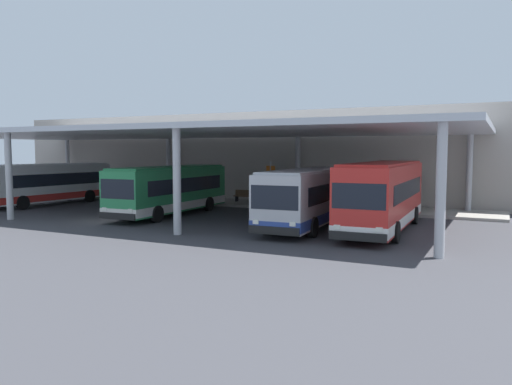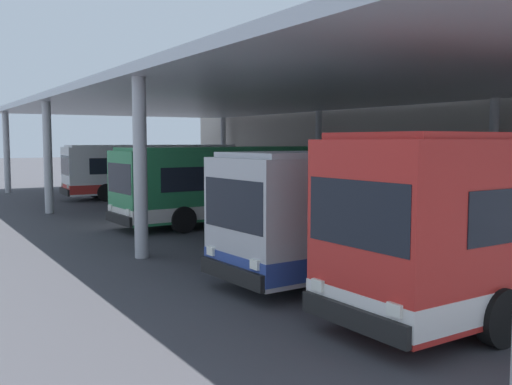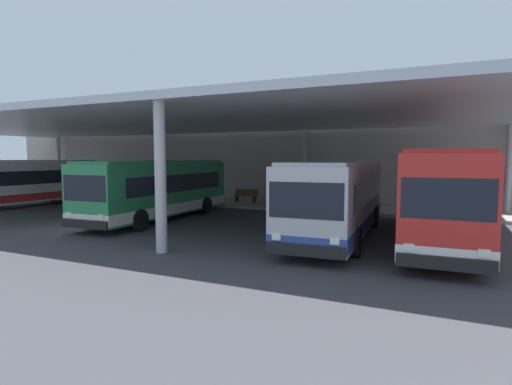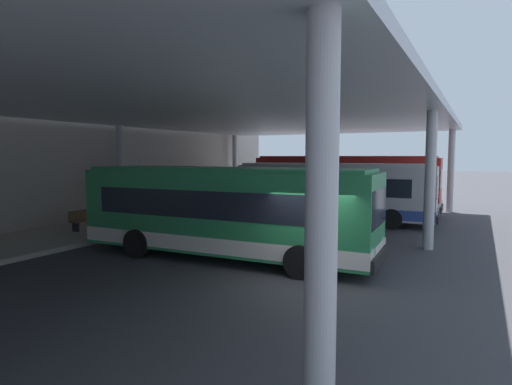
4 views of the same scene
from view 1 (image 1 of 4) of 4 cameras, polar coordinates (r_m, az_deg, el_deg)
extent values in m
plane|color=#3D3D42|center=(31.13, -15.50, -3.10)|extent=(200.00, 200.00, 0.00)
cube|color=#A39E93|center=(40.54, -4.31, -1.04)|extent=(42.00, 4.50, 0.18)
cube|color=#ADA399|center=(43.16, -2.12, 4.12)|extent=(48.00, 1.60, 7.39)
cube|color=silver|center=(35.15, -9.64, 6.70)|extent=(40.00, 17.00, 0.30)
cylinder|color=#B2B2B7|center=(53.51, -20.60, 2.79)|extent=(0.40, 0.40, 5.25)
cylinder|color=#B2B2B7|center=(33.77, -26.27, 1.65)|extent=(0.40, 0.40, 5.25)
cylinder|color=#B2B2B7|center=(45.25, -9.91, 2.72)|extent=(0.40, 0.40, 5.25)
cylinder|color=#B2B2B7|center=(25.08, -8.98, 1.19)|extent=(0.40, 0.40, 5.25)
cylinder|color=#B2B2B7|center=(39.19, 4.76, 2.48)|extent=(0.40, 0.40, 5.25)
cylinder|color=#B2B2B7|center=(20.53, 20.27, 0.19)|extent=(0.40, 0.40, 5.25)
cylinder|color=#B2B2B7|center=(36.45, 23.08, 1.95)|extent=(0.40, 0.40, 5.25)
cube|color=white|center=(42.12, -22.47, 1.03)|extent=(3.02, 10.51, 2.70)
cube|color=red|center=(42.19, -22.43, -0.32)|extent=(3.04, 10.53, 0.50)
cube|color=black|center=(42.19, -22.32, 1.45)|extent=(2.96, 8.64, 0.90)
cube|color=white|center=(42.06, -22.53, 2.95)|extent=(2.80, 10.09, 0.12)
cylinder|color=black|center=(41.32, -26.99, -0.86)|extent=(0.33, 1.01, 1.00)
cylinder|color=black|center=(39.31, -25.01, -1.05)|extent=(0.33, 1.01, 1.00)
cylinder|color=black|center=(44.95, -20.52, -0.23)|extent=(0.33, 1.01, 1.00)
cylinder|color=black|center=(43.10, -18.42, -0.38)|extent=(0.33, 1.01, 1.00)
cube|color=#28844C|center=(32.93, -9.72, 0.39)|extent=(2.95, 10.50, 2.70)
cube|color=white|center=(33.02, -9.70, -1.34)|extent=(2.97, 10.52, 0.50)
cube|color=black|center=(33.03, -9.58, 0.93)|extent=(2.90, 8.63, 0.90)
cube|color=black|center=(28.79, -15.45, 0.38)|extent=(2.30, 0.22, 1.10)
cube|color=black|center=(28.86, -15.50, -2.61)|extent=(2.45, 0.27, 0.36)
cube|color=#2A8B50|center=(32.86, -9.76, 2.85)|extent=(2.73, 10.07, 0.12)
cube|color=yellow|center=(28.76, -15.44, 2.01)|extent=(1.75, 0.20, 0.28)
cube|color=white|center=(29.41, -16.85, -1.82)|extent=(0.28, 0.09, 0.20)
cube|color=white|center=(28.27, -14.09, -2.01)|extent=(0.28, 0.09, 0.20)
cylinder|color=black|center=(31.19, -14.87, -2.15)|extent=(0.32, 1.01, 1.00)
cylinder|color=black|center=(29.72, -11.19, -2.42)|extent=(0.32, 1.01, 1.00)
cylinder|color=black|center=(36.09, -8.78, -1.13)|extent=(0.32, 1.01, 1.00)
cylinder|color=black|center=(34.82, -5.39, -1.31)|extent=(0.32, 1.01, 1.00)
cube|color=#B7B7BC|center=(27.54, 6.07, -0.40)|extent=(3.02, 10.51, 2.70)
cube|color=#2D4799|center=(27.65, 6.06, -2.46)|extent=(3.04, 10.53, 0.50)
cube|color=black|center=(27.66, 6.17, 0.25)|extent=(2.97, 8.65, 0.90)
cube|color=black|center=(22.68, 2.13, -0.58)|extent=(2.30, 0.24, 1.10)
cube|color=black|center=(22.78, 2.04, -4.36)|extent=(2.45, 0.28, 0.36)
cube|color=silver|center=(27.45, 6.10, 2.53)|extent=(2.80, 10.09, 0.12)
cube|color=yellow|center=(22.64, 2.17, 1.49)|extent=(1.75, 0.21, 0.28)
cube|color=white|center=(23.08, -0.03, -3.36)|extent=(0.28, 0.09, 0.20)
cube|color=white|center=(22.42, 4.19, -3.61)|extent=(0.28, 0.09, 0.20)
cylinder|color=black|center=(25.09, 1.14, -3.63)|extent=(0.33, 1.01, 1.00)
cylinder|color=black|center=(24.27, 6.50, -3.95)|extent=(0.33, 1.01, 1.00)
cylinder|color=black|center=(30.75, 5.49, -2.11)|extent=(0.33, 1.01, 1.00)
cylinder|color=black|center=(30.08, 9.94, -2.31)|extent=(0.33, 1.01, 1.00)
cube|color=red|center=(26.95, 14.28, -0.20)|extent=(2.86, 11.28, 3.10)
cube|color=white|center=(27.07, 14.23, -2.73)|extent=(2.88, 11.30, 0.50)
cube|color=black|center=(27.07, 14.35, 0.45)|extent=(2.84, 9.26, 0.90)
cube|color=black|center=(21.50, 11.60, -0.43)|extent=(2.30, 0.19, 1.10)
cube|color=black|center=(21.63, 11.47, -4.94)|extent=(2.45, 0.24, 0.36)
cube|color=red|center=(26.86, 14.35, 3.22)|extent=(2.65, 10.82, 0.12)
cube|color=yellow|center=(21.47, 11.67, 2.29)|extent=(1.75, 0.18, 0.28)
cube|color=white|center=(21.81, 9.19, -3.89)|extent=(0.28, 0.09, 0.20)
cube|color=white|center=(21.40, 13.85, -4.13)|extent=(0.28, 0.09, 0.20)
cylinder|color=black|center=(24.01, 9.81, -4.08)|extent=(0.31, 1.01, 1.00)
cylinder|color=black|center=(23.51, 15.61, -4.37)|extent=(0.31, 1.01, 1.00)
cylinder|color=black|center=(30.33, 13.02, -2.30)|extent=(0.31, 1.01, 1.00)
cylinder|color=black|center=(29.94, 17.61, -2.50)|extent=(0.31, 1.01, 1.00)
cube|color=brown|center=(39.32, -1.32, -0.41)|extent=(1.80, 0.44, 0.08)
cube|color=brown|center=(39.47, -1.18, -0.03)|extent=(1.80, 0.06, 0.44)
cube|color=#2D2D33|center=(39.67, -2.21, -0.70)|extent=(0.10, 0.36, 0.45)
cube|color=#2D2D33|center=(39.02, -0.41, -0.78)|extent=(0.10, 0.36, 0.45)
cylinder|color=#33383D|center=(37.62, 3.10, -0.65)|extent=(0.48, 0.48, 0.90)
cylinder|color=black|center=(37.58, 3.10, 0.09)|extent=(0.52, 0.52, 0.08)
cylinder|color=#B2B2B7|center=(37.35, 1.68, 1.09)|extent=(0.12, 0.12, 3.20)
cube|color=orange|center=(37.31, 1.66, 1.67)|extent=(0.70, 0.04, 1.80)
camera|label=2|loc=(14.52, 32.69, 1.17)|focal=40.78mm
camera|label=3|loc=(10.66, -5.42, 0.34)|focal=28.39mm
camera|label=4|loc=(36.81, -32.94, 3.04)|focal=29.58mm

